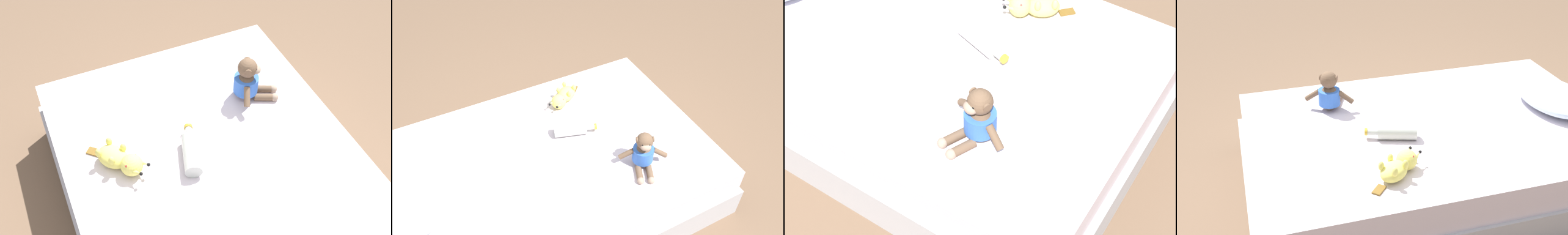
% 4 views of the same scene
% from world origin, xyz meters
% --- Properties ---
extents(ground_plane, '(16.00, 16.00, 0.00)m').
position_xyz_m(ground_plane, '(0.00, 0.00, 0.00)').
color(ground_plane, brown).
extents(bed, '(1.34, 2.05, 0.39)m').
position_xyz_m(bed, '(0.00, 0.00, 0.19)').
color(bed, '#B2B2B7').
rests_on(bed, ground_plane).
extents(plush_monkey, '(0.25, 0.27, 0.24)m').
position_xyz_m(plush_monkey, '(-0.32, -0.50, 0.49)').
color(plush_monkey, brown).
rests_on(plush_monkey, bed).
extents(plush_yellow_creature, '(0.24, 0.29, 0.10)m').
position_xyz_m(plush_yellow_creature, '(0.39, -0.33, 0.44)').
color(plush_yellow_creature, '#EAE066').
rests_on(plush_yellow_creature, bed).
extents(glass_bottle, '(0.14, 0.27, 0.08)m').
position_xyz_m(glass_bottle, '(0.09, -0.25, 0.43)').
color(glass_bottle, '#B7BCB2').
rests_on(glass_bottle, bed).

